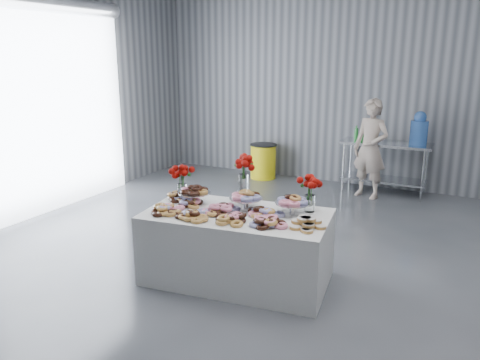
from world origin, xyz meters
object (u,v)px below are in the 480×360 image
object	(u,v)px
person	(370,149)
prep_table	(385,158)
trash_barrel	(263,161)
water_jug	(419,130)
display_table	(237,247)

from	to	relation	value
person	prep_table	bearing A→B (deg)	79.27
trash_barrel	water_jug	bearing A→B (deg)	0.00
person	trash_barrel	xyz separation A→B (m)	(-2.10, 0.33, -0.49)
water_jug	display_table	bearing A→B (deg)	-107.58
prep_table	water_jug	world-z (taller)	water_jug
display_table	trash_barrel	distance (m)	4.31
prep_table	display_table	bearing A→B (deg)	-100.92
prep_table	person	world-z (taller)	person
display_table	person	distance (m)	3.77
display_table	water_jug	world-z (taller)	water_jug
display_table	trash_barrel	world-z (taller)	display_table
person	display_table	bearing A→B (deg)	-79.74
prep_table	water_jug	size ratio (longest dim) A/B	2.71
water_jug	person	bearing A→B (deg)	-154.21
prep_table	water_jug	distance (m)	0.73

